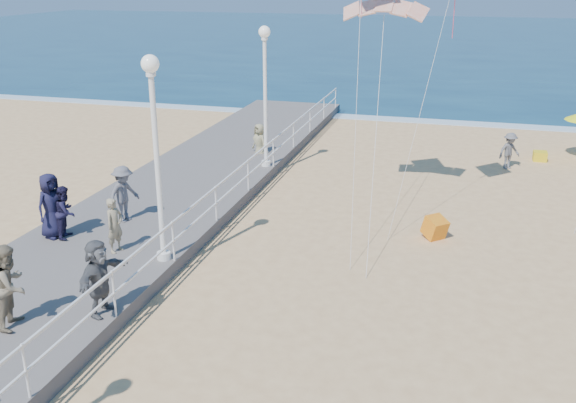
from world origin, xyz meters
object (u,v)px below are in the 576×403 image
(spectator_2, at_px, (124,194))
(beach_walker_c, at_px, (260,143))
(lamp_post_mid, at_px, (155,139))
(beach_chair_left, at_px, (540,156))
(spectator_7, at_px, (66,212))
(spectator_1, at_px, (11,286))
(lamp_post_far, at_px, (265,82))
(box_kite, at_px, (435,229))
(spectator_6, at_px, (115,225))
(spectator_5, at_px, (99,277))
(spectator_4, at_px, (51,206))
(beach_walker_a, at_px, (509,151))

(spectator_2, bearing_deg, beach_walker_c, 7.40)
(lamp_post_mid, height_order, beach_chair_left, lamp_post_mid)
(beach_walker_c, relative_size, beach_chair_left, 2.96)
(beach_chair_left, bearing_deg, lamp_post_mid, -126.75)
(spectator_2, height_order, spectator_7, spectator_2)
(spectator_1, relative_size, beach_chair_left, 3.37)
(lamp_post_far, bearing_deg, beach_walker_c, 115.09)
(box_kite, xyz_separation_m, beach_chair_left, (3.79, 9.86, -0.10))
(spectator_6, height_order, spectator_7, spectator_7)
(lamp_post_mid, height_order, beach_walker_c, lamp_post_mid)
(spectator_7, bearing_deg, spectator_5, -152.45)
(spectator_5, height_order, beach_chair_left, spectator_5)
(spectator_2, height_order, beach_chair_left, spectator_2)
(lamp_post_far, bearing_deg, spectator_7, -111.63)
(spectator_4, xyz_separation_m, beach_chair_left, (14.25, 13.58, -1.14))
(beach_walker_c, height_order, beach_chair_left, beach_walker_c)
(box_kite, bearing_deg, spectator_6, 163.36)
(lamp_post_far, xyz_separation_m, beach_walker_c, (-0.85, 1.81, -2.85))
(lamp_post_far, bearing_deg, spectator_1, -96.95)
(spectator_6, distance_m, spectator_7, 1.94)
(box_kite, bearing_deg, spectator_4, 156.06)
(lamp_post_mid, bearing_deg, lamp_post_far, 90.00)
(lamp_post_far, bearing_deg, spectator_6, -99.27)
(spectator_2, xyz_separation_m, spectator_7, (-0.96, -1.58, -0.10))
(spectator_5, distance_m, beach_chair_left, 20.16)
(spectator_4, xyz_separation_m, beach_walker_a, (12.89, 12.00, -0.60))
(lamp_post_mid, height_order, lamp_post_far, same)
(lamp_post_far, relative_size, spectator_1, 2.87)
(spectator_5, xyz_separation_m, beach_walker_a, (9.25, 15.53, -0.53))
(spectator_1, distance_m, spectator_6, 4.02)
(beach_chair_left, bearing_deg, spectator_1, -123.91)
(lamp_post_far, height_order, spectator_4, lamp_post_far)
(lamp_post_far, distance_m, spectator_2, 7.56)
(spectator_1, height_order, spectator_4, spectator_4)
(lamp_post_mid, bearing_deg, beach_walker_a, 53.79)
(spectator_1, relative_size, spectator_7, 1.22)
(spectator_4, relative_size, beach_walker_a, 1.27)
(spectator_5, bearing_deg, lamp_post_far, 4.15)
(box_kite, bearing_deg, lamp_post_far, 101.64)
(spectator_2, distance_m, spectator_5, 5.68)
(lamp_post_mid, height_order, beach_walker_a, lamp_post_mid)
(spectator_2, bearing_deg, spectator_4, 158.63)
(spectator_5, relative_size, beach_walker_c, 1.07)
(lamp_post_mid, relative_size, spectator_7, 3.49)
(spectator_6, distance_m, beach_chair_left, 18.49)
(spectator_5, distance_m, beach_walker_a, 18.08)
(spectator_4, bearing_deg, beach_chair_left, -28.19)
(lamp_post_mid, height_order, spectator_2, lamp_post_mid)
(lamp_post_far, bearing_deg, spectator_2, -109.17)
(spectator_1, bearing_deg, lamp_post_mid, -35.69)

